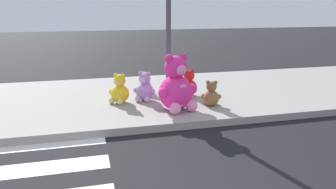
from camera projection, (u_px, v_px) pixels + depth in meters
sidewalk at (121, 99)px, 8.05m from camera, size 28.00×4.40×0.15m
sign_pole at (168, 26)px, 7.08m from camera, size 0.56×0.11×3.20m
plush_pink_large at (177, 88)px, 6.86m from camera, size 0.89×0.84×1.18m
plush_tan at (144, 84)px, 8.35m from camera, size 0.37×0.40×0.53m
plush_brown at (211, 95)px, 7.21m from camera, size 0.42×0.41×0.57m
plush_lavender at (145, 89)px, 7.59m from camera, size 0.47×0.48×0.67m
plush_yellow at (119, 91)px, 7.41m from camera, size 0.48×0.48×0.67m
plush_red at (188, 85)px, 8.02m from camera, size 0.47×0.46×0.65m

